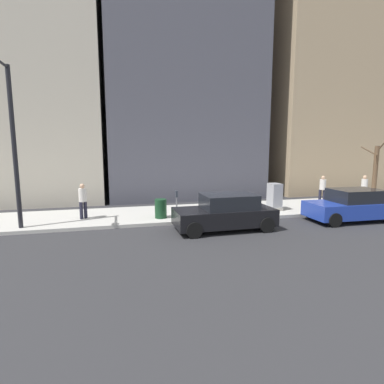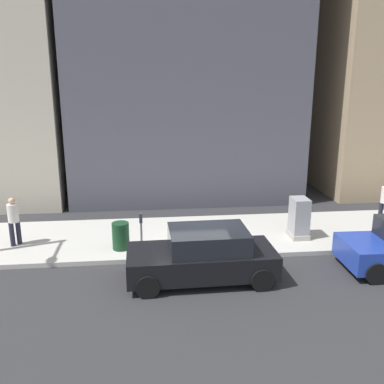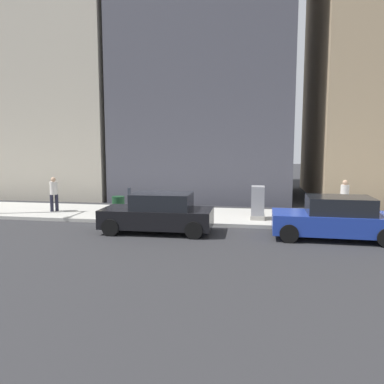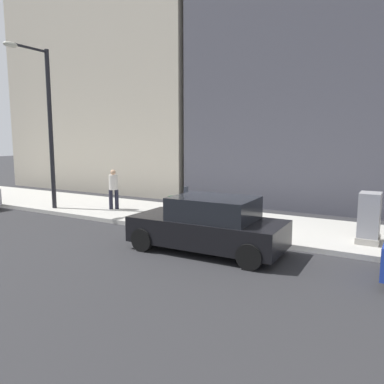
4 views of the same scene
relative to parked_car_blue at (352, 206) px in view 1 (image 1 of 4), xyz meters
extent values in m
plane|color=#2B2B2D|center=(1.25, 6.53, -0.74)|extent=(120.00, 120.00, 0.00)
cube|color=#B2AFA8|center=(3.25, 6.53, -0.66)|extent=(4.00, 36.00, 0.15)
cube|color=#1E389E|center=(0.00, 0.05, -0.17)|extent=(1.89, 4.24, 0.70)
cube|color=black|center=(0.00, -0.15, 0.48)|extent=(1.65, 2.23, 0.60)
cylinder|color=black|center=(-0.82, 1.62, -0.42)|extent=(0.23, 0.64, 0.64)
cylinder|color=black|center=(0.88, 1.59, -0.42)|extent=(0.23, 0.64, 0.64)
cylinder|color=black|center=(0.82, -1.51, -0.42)|extent=(0.23, 0.64, 0.64)
cube|color=black|center=(-0.03, 6.48, -0.17)|extent=(1.88, 4.23, 0.70)
cube|color=black|center=(-0.03, 6.28, 0.48)|extent=(1.64, 2.23, 0.60)
cylinder|color=black|center=(-0.91, 8.01, -0.42)|extent=(0.23, 0.64, 0.64)
cylinder|color=black|center=(0.79, 8.04, -0.42)|extent=(0.23, 0.64, 0.64)
cylinder|color=black|center=(-0.85, 4.91, -0.42)|extent=(0.23, 0.64, 0.64)
cylinder|color=black|center=(0.85, 4.94, -0.42)|extent=(0.23, 0.64, 0.64)
cylinder|color=slate|center=(1.70, 8.18, -0.06)|extent=(0.07, 0.07, 1.05)
cube|color=#2D333D|center=(1.70, 8.18, 0.61)|extent=(0.14, 0.10, 0.30)
cube|color=#A8A399|center=(2.55, 2.68, -0.50)|extent=(0.83, 0.61, 0.18)
cube|color=#939399|center=(2.55, 2.68, 0.22)|extent=(0.75, 0.55, 1.25)
cylinder|color=black|center=(1.80, 14.79, 2.66)|extent=(0.18, 0.18, 6.50)
cylinder|color=black|center=(1.00, 14.79, 5.81)|extent=(1.60, 0.10, 0.10)
cylinder|color=brown|center=(3.85, -5.06, 1.13)|extent=(0.28, 0.28, 3.43)
cylinder|color=brown|center=(4.28, -4.86, 2.53)|extent=(0.88, 0.55, 0.63)
cylinder|color=brown|center=(3.45, -5.03, 2.91)|extent=(0.85, 0.13, 0.88)
cylinder|color=brown|center=(3.47, -4.72, 2.05)|extent=(0.72, 0.80, 0.71)
cylinder|color=#14381E|center=(2.15, 8.87, -0.14)|extent=(0.56, 0.56, 0.90)
cylinder|color=#1E1E2D|center=(3.34, -3.80, -0.18)|extent=(0.16, 0.16, 0.82)
cylinder|color=#1E1E2D|center=(3.14, -3.67, -0.18)|extent=(0.16, 0.16, 0.82)
cylinder|color=silver|center=(3.24, -3.73, 0.54)|extent=(0.36, 0.36, 0.62)
sphere|color=tan|center=(3.24, -3.73, 0.96)|extent=(0.22, 0.22, 0.22)
cylinder|color=#1E1E2D|center=(3.74, -1.04, -0.18)|extent=(0.16, 0.16, 0.82)
cylinder|color=#1E1E2D|center=(3.57, -1.21, -0.18)|extent=(0.16, 0.16, 0.82)
cylinder|color=silver|center=(3.65, -1.12, 0.54)|extent=(0.36, 0.36, 0.62)
sphere|color=tan|center=(3.65, -1.12, 0.96)|extent=(0.22, 0.22, 0.22)
cylinder|color=#1E1E2D|center=(2.78, 12.50, -0.18)|extent=(0.16, 0.16, 0.82)
cylinder|color=#1E1E2D|center=(2.96, 12.33, -0.18)|extent=(0.16, 0.16, 0.82)
cylinder|color=silver|center=(2.87, 12.42, 0.54)|extent=(0.36, 0.36, 0.62)
sphere|color=tan|center=(2.87, 12.42, 0.96)|extent=(0.22, 0.22, 0.22)
cube|color=tan|center=(12.25, -6.29, 10.50)|extent=(11.00, 11.00, 22.47)
cube|color=#4C4C56|center=(11.99, 6.08, 8.88)|extent=(10.50, 10.50, 19.23)
camera|label=1|loc=(-11.73, 10.78, 2.71)|focal=28.00mm
camera|label=2|loc=(-11.20, 7.94, 4.96)|focal=40.00mm
camera|label=3|loc=(-13.70, 2.78, 2.52)|focal=35.00mm
camera|label=4|loc=(-8.88, 1.84, 2.32)|focal=35.00mm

